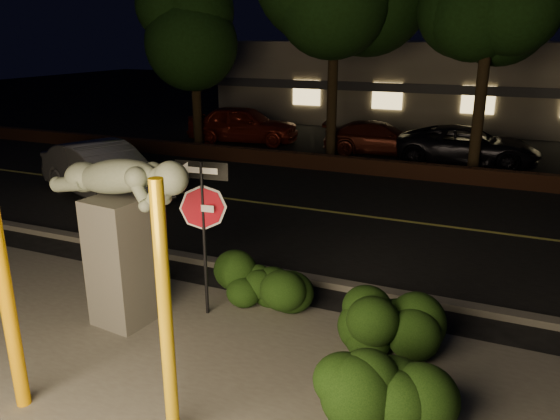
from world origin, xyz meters
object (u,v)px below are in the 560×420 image
(parked_car_red, at_px, (244,124))
(parked_car_darkred, at_px, (379,138))
(signpost, at_px, (203,208))
(yellow_pole_left, at_px, (3,278))
(sculpture, at_px, (120,222))
(yellow_pole_right, at_px, (165,316))
(silver_sedan, at_px, (104,171))
(parked_car_dark, at_px, (467,145))

(parked_car_red, xyz_separation_m, parked_car_darkred, (5.71, 0.01, -0.17))
(signpost, bearing_deg, yellow_pole_left, -113.90)
(sculpture, distance_m, parked_car_darkred, 14.15)
(signpost, relative_size, sculpture, 0.93)
(yellow_pole_right, xyz_separation_m, silver_sedan, (-7.07, 7.26, -0.74))
(sculpture, height_order, parked_car_red, sculpture)
(parked_car_dark, bearing_deg, signpost, 166.51)
(yellow_pole_left, height_order, signpost, yellow_pole_left)
(sculpture, xyz_separation_m, silver_sedan, (-5.00, 5.40, -0.92))
(yellow_pole_right, height_order, signpost, yellow_pole_right)
(sculpture, relative_size, parked_car_darkred, 0.65)
(signpost, bearing_deg, sculpture, -151.06)
(yellow_pole_right, height_order, sculpture, yellow_pole_right)
(yellow_pole_left, distance_m, parked_car_darkred, 16.29)
(yellow_pole_right, height_order, silver_sedan, yellow_pole_right)
(yellow_pole_right, distance_m, parked_car_red, 17.51)
(parked_car_dark, bearing_deg, silver_sedan, 131.82)
(parked_car_red, relative_size, parked_car_darkred, 1.09)
(yellow_pole_right, relative_size, parked_car_darkred, 0.72)
(sculpture, bearing_deg, parked_car_red, 116.72)
(yellow_pole_left, xyz_separation_m, parked_car_red, (-5.22, 16.23, -0.91))
(parked_car_darkred, bearing_deg, signpost, 172.90)
(parked_car_red, distance_m, parked_car_dark, 8.93)
(yellow_pole_left, height_order, silver_sedan, yellow_pole_left)
(signpost, bearing_deg, yellow_pole_right, -73.98)
(yellow_pole_left, xyz_separation_m, sculpture, (-0.11, 2.15, -0.02))
(signpost, xyz_separation_m, parked_car_red, (-6.11, 13.37, -1.02))
(yellow_pole_left, xyz_separation_m, parked_car_darkred, (0.48, 16.25, -1.08))
(yellow_pole_right, relative_size, parked_car_dark, 0.63)
(parked_car_red, bearing_deg, silver_sedan, 171.30)
(yellow_pole_left, height_order, parked_car_darkred, yellow_pole_left)
(yellow_pole_left, relative_size, parked_car_red, 0.74)
(yellow_pole_left, relative_size, parked_car_dark, 0.71)
(sculpture, bearing_deg, signpost, 42.33)
(signpost, xyz_separation_m, parked_car_darkred, (-0.41, 13.39, -1.19))
(yellow_pole_left, distance_m, sculpture, 2.15)
(yellow_pole_left, relative_size, sculpture, 1.25)
(parked_car_red, bearing_deg, parked_car_dark, -102.50)
(yellow_pole_right, xyz_separation_m, parked_car_dark, (1.73, 15.48, -0.83))
(parked_car_darkred, bearing_deg, sculpture, 168.75)
(parked_car_darkred, bearing_deg, yellow_pole_right, 176.46)
(yellow_pole_right, bearing_deg, silver_sedan, 134.25)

